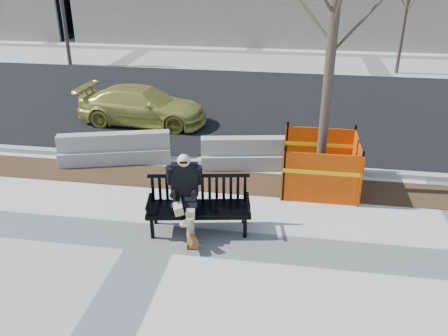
{
  "coord_description": "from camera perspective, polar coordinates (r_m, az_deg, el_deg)",
  "views": [
    {
      "loc": [
        2.52,
        -7.27,
        5.01
      ],
      "look_at": [
        1.19,
        1.01,
        1.11
      ],
      "focal_mm": 37.31,
      "sensor_mm": 36.0,
      "label": 1
    }
  ],
  "objects": [
    {
      "name": "ground",
      "position": [
        9.18,
        -8.42,
        -8.43
      ],
      "size": [
        120.0,
        120.0,
        0.0
      ],
      "primitive_type": "plane",
      "color": "beige",
      "rests_on": "ground"
    },
    {
      "name": "bench",
      "position": [
        9.33,
        -3.04,
        -7.58
      ],
      "size": [
        2.14,
        1.08,
        1.09
      ],
      "primitive_type": null,
      "rotation": [
        0.0,
        0.0,
        0.18
      ],
      "color": "black",
      "rests_on": "ground"
    },
    {
      "name": "mulch_strip",
      "position": [
        11.35,
        -4.64,
        -1.32
      ],
      "size": [
        40.0,
        1.2,
        0.02
      ],
      "primitive_type": "cube",
      "color": "#47301C",
      "rests_on": "ground"
    },
    {
      "name": "sedan",
      "position": [
        15.28,
        -9.77,
        5.42
      ],
      "size": [
        4.16,
        1.89,
        1.18
      ],
      "primitive_type": "imported",
      "rotation": [
        0.0,
        0.0,
        1.51
      ],
      "color": "#ABA743",
      "rests_on": "ground"
    },
    {
      "name": "tree_fence",
      "position": [
        11.18,
        11.45,
        -2.24
      ],
      "size": [
        2.57,
        2.57,
        6.41
      ],
      "primitive_type": null,
      "rotation": [
        0.0,
        0.0,
        0.0
      ],
      "color": "#FB4D00",
      "rests_on": "ground"
    },
    {
      "name": "asphalt_street",
      "position": [
        17.02,
        0.23,
        7.83
      ],
      "size": [
        60.0,
        10.4,
        0.01
      ],
      "primitive_type": "cube",
      "color": "black",
      "rests_on": "ground"
    },
    {
      "name": "jersey_barrier_left",
      "position": [
        12.55,
        -13.06,
        0.71
      ],
      "size": [
        2.89,
        1.34,
        0.82
      ],
      "primitive_type": null,
      "rotation": [
        0.0,
        0.0,
        0.28
      ],
      "color": "gray",
      "rests_on": "ground"
    },
    {
      "name": "seated_man",
      "position": [
        9.39,
        -4.68,
        -7.4
      ],
      "size": [
        0.86,
        1.22,
        1.57
      ],
      "primitive_type": null,
      "rotation": [
        0.0,
        0.0,
        0.18
      ],
      "color": "black",
      "rests_on": "ground"
    },
    {
      "name": "jersey_barrier_right",
      "position": [
        11.99,
        4.0,
        0.16
      ],
      "size": [
        2.89,
        1.07,
        0.81
      ],
      "primitive_type": null,
      "rotation": [
        0.0,
        0.0,
        0.18
      ],
      "color": "#9E9B93",
      "rests_on": "ground"
    },
    {
      "name": "far_tree_left",
      "position": [
        24.59,
        -18.31,
        11.95
      ],
      "size": [
        2.34,
        2.34,
        5.58
      ],
      "primitive_type": null,
      "rotation": [
        0.0,
        0.0,
        0.14
      ],
      "color": "#4F4032",
      "rests_on": "ground"
    },
    {
      "name": "far_tree_right",
      "position": [
        23.06,
        20.34,
        10.86
      ],
      "size": [
        2.25,
        2.25,
        4.75
      ],
      "primitive_type": null,
      "rotation": [
        0.0,
        0.0,
        0.34
      ],
      "color": "#4D3C32",
      "rests_on": "ground"
    },
    {
      "name": "curb",
      "position": [
        12.17,
        -3.61,
        0.87
      ],
      "size": [
        60.0,
        0.25,
        0.12
      ],
      "primitive_type": "cube",
      "color": "#9E9B93",
      "rests_on": "ground"
    }
  ]
}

